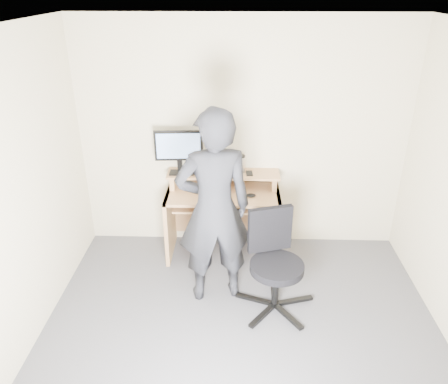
# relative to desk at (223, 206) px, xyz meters

# --- Properties ---
(ground) EXTENTS (3.50, 3.50, 0.00)m
(ground) POSITION_rel_desk_xyz_m (0.20, -1.53, -0.55)
(ground) COLOR #4C4B50
(ground) RESTS_ON ground
(back_wall) EXTENTS (3.50, 0.02, 2.50)m
(back_wall) POSITION_rel_desk_xyz_m (0.20, 0.22, 0.70)
(back_wall) COLOR #C0B499
(back_wall) RESTS_ON ground
(ceiling) EXTENTS (3.50, 3.50, 0.02)m
(ceiling) POSITION_rel_desk_xyz_m (0.20, -1.53, 1.95)
(ceiling) COLOR white
(ceiling) RESTS_ON back_wall
(desk) EXTENTS (1.20, 0.60, 0.91)m
(desk) POSITION_rel_desk_xyz_m (0.00, 0.00, 0.00)
(desk) COLOR tan
(desk) RESTS_ON ground
(monitor) EXTENTS (0.50, 0.14, 0.48)m
(monitor) POSITION_rel_desk_xyz_m (-0.46, 0.04, 0.65)
(monitor) COLOR black
(monitor) RESTS_ON desk
(external_drive) EXTENTS (0.10, 0.14, 0.20)m
(external_drive) POSITION_rel_desk_xyz_m (0.01, 0.08, 0.46)
(external_drive) COLOR black
(external_drive) RESTS_ON desk
(travel_mug) EXTENTS (0.09, 0.09, 0.18)m
(travel_mug) POSITION_rel_desk_xyz_m (0.19, 0.09, 0.45)
(travel_mug) COLOR #B2B2B6
(travel_mug) RESTS_ON desk
(smartphone) EXTENTS (0.08, 0.13, 0.01)m
(smartphone) POSITION_rel_desk_xyz_m (0.28, 0.06, 0.37)
(smartphone) COLOR black
(smartphone) RESTS_ON desk
(charger) EXTENTS (0.06, 0.05, 0.03)m
(charger) POSITION_rel_desk_xyz_m (-0.33, -0.00, 0.38)
(charger) COLOR black
(charger) RESTS_ON desk
(headphones) EXTENTS (0.18, 0.18, 0.06)m
(headphones) POSITION_rel_desk_xyz_m (-0.13, 0.15, 0.37)
(headphones) COLOR silver
(headphones) RESTS_ON desk
(keyboard) EXTENTS (0.49, 0.35, 0.03)m
(keyboard) POSITION_rel_desk_xyz_m (0.01, -0.17, 0.12)
(keyboard) COLOR black
(keyboard) RESTS_ON desk
(mouse) EXTENTS (0.11, 0.08, 0.04)m
(mouse) POSITION_rel_desk_xyz_m (0.29, -0.18, 0.22)
(mouse) COLOR black
(mouse) RESTS_ON desk
(office_chair) EXTENTS (0.74, 0.71, 0.93)m
(office_chair) POSITION_rel_desk_xyz_m (0.49, -0.92, -0.04)
(office_chair) COLOR black
(office_chair) RESTS_ON ground
(person) EXTENTS (0.76, 0.58, 1.87)m
(person) POSITION_rel_desk_xyz_m (-0.06, -0.80, 0.39)
(person) COLOR black
(person) RESTS_ON ground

